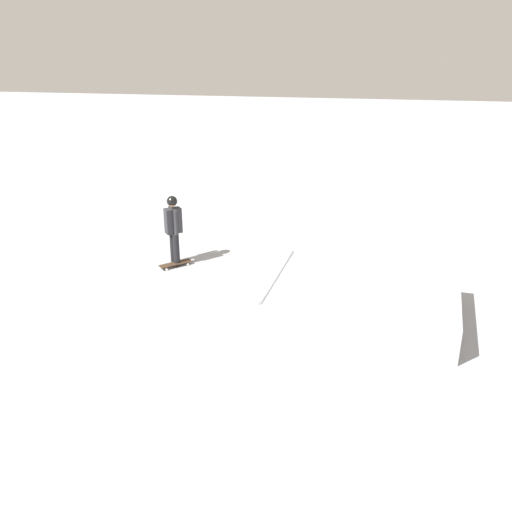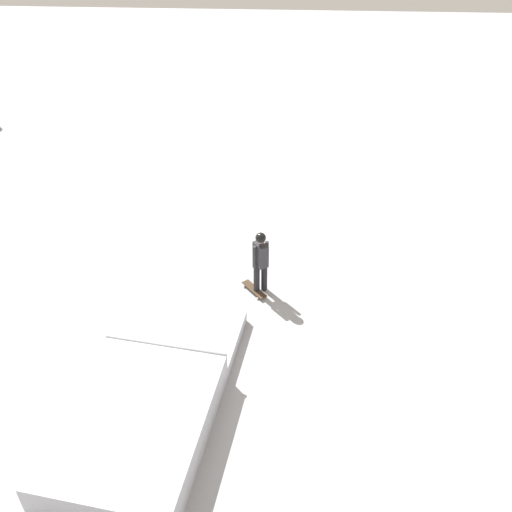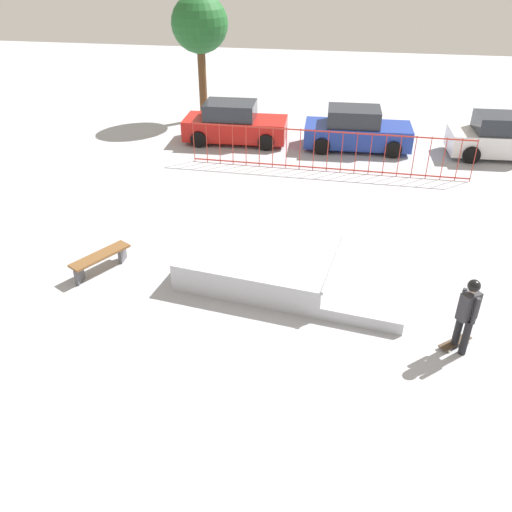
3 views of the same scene
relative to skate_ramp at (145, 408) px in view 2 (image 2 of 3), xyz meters
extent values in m
plane|color=#A8AAB2|center=(0.81, 0.14, -0.32)|extent=(60.00, 60.00, 0.00)
cube|color=#B0B3BB|center=(-0.47, 0.07, 0.03)|extent=(3.96, 3.12, 0.70)
cube|color=#B0B3BB|center=(2.19, -0.34, -0.17)|extent=(2.18, 2.85, 0.30)
cylinder|color=gray|center=(1.31, -0.20, 0.38)|extent=(0.48, 2.58, 0.08)
cylinder|color=black|center=(4.04, -2.12, 0.09)|extent=(0.15, 0.15, 0.82)
cylinder|color=black|center=(3.91, -1.94, 0.09)|extent=(0.15, 0.15, 0.82)
cube|color=#2D2D33|center=(3.98, -2.03, 0.80)|extent=(0.44, 0.40, 0.60)
cylinder|color=#2D2D33|center=(4.08, -2.17, 0.80)|extent=(0.09, 0.09, 0.60)
cylinder|color=#2D2D33|center=(3.88, -1.88, 0.80)|extent=(0.09, 0.09, 0.60)
sphere|color=tan|center=(3.98, -2.03, 1.25)|extent=(0.22, 0.22, 0.22)
sphere|color=black|center=(3.98, -2.03, 1.28)|extent=(0.25, 0.25, 0.25)
cube|color=#3F2D1E|center=(3.94, -1.88, -0.23)|extent=(0.74, 0.66, 0.02)
cylinder|color=silver|center=(3.80, -2.14, -0.29)|extent=(0.06, 0.06, 0.06)
cylinder|color=silver|center=(3.65, -1.97, -0.29)|extent=(0.06, 0.06, 0.06)
cylinder|color=silver|center=(4.23, -1.79, -0.29)|extent=(0.06, 0.06, 0.06)
cylinder|color=silver|center=(4.08, -1.61, -0.29)|extent=(0.06, 0.06, 0.06)
camera|label=1|loc=(0.27, 10.84, 5.55)|focal=41.77mm
camera|label=2|loc=(-7.17, -2.51, 9.04)|focal=41.31mm
camera|label=3|loc=(1.24, -10.90, 7.01)|focal=37.22mm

